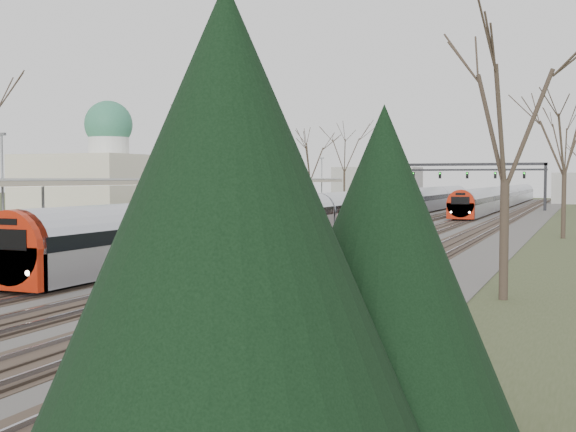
% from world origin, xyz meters
% --- Properties ---
extents(track_bed, '(24.00, 160.00, 0.22)m').
position_xyz_m(track_bed, '(0.26, 55.00, 0.06)').
color(track_bed, '#474442').
rests_on(track_bed, ground).
extents(platform, '(3.50, 69.00, 1.00)m').
position_xyz_m(platform, '(-9.05, 37.50, 0.50)').
color(platform, '#9E9B93').
rests_on(platform, ground).
extents(canopy, '(4.10, 50.00, 3.11)m').
position_xyz_m(canopy, '(-9.05, 32.99, 3.93)').
color(canopy, slate).
rests_on(canopy, platform).
extents(dome_building, '(10.00, 8.00, 10.30)m').
position_xyz_m(dome_building, '(-21.71, 38.00, 3.72)').
color(dome_building, beige).
rests_on(dome_building, ground).
extents(signal_gantry, '(21.00, 0.59, 6.08)m').
position_xyz_m(signal_gantry, '(0.29, 84.99, 4.91)').
color(signal_gantry, black).
rests_on(signal_gantry, ground).
extents(evergreen_clump, '(5.90, 7.10, 6.50)m').
position_xyz_m(evergreen_clump, '(11.92, -1.20, 3.27)').
color(evergreen_clump, '#2D231C').
rests_on(evergreen_clump, ground).
extents(tree_west_far, '(5.50, 5.50, 11.33)m').
position_xyz_m(tree_west_far, '(-17.00, 48.00, 8.02)').
color(tree_west_far, '#2D231C').
rests_on(tree_west_far, ground).
extents(tree_east_near, '(4.50, 4.50, 9.27)m').
position_xyz_m(tree_east_near, '(13.00, 15.00, 6.55)').
color(tree_east_near, '#2D231C').
rests_on(tree_east_near, ground).
extents(tree_east_far, '(5.00, 5.00, 10.30)m').
position_xyz_m(tree_east_far, '(14.00, 42.00, 7.29)').
color(tree_east_far, '#2D231C').
rests_on(tree_east_far, ground).
extents(train_near, '(2.62, 90.21, 3.05)m').
position_xyz_m(train_near, '(-2.50, 53.75, 1.48)').
color(train_near, '#B5B8C0').
rests_on(train_near, ground).
extents(train_far, '(2.62, 75.21, 3.05)m').
position_xyz_m(train_far, '(4.50, 95.61, 1.48)').
color(train_far, '#B5B8C0').
rests_on(train_far, ground).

